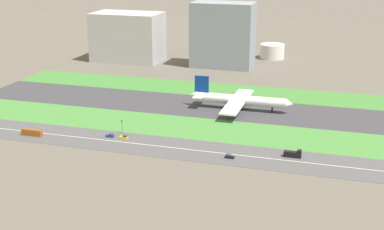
# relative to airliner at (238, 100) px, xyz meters

# --- Properties ---
(ground_plane) EXTENTS (800.00, 800.00, 0.00)m
(ground_plane) POSITION_rel_airliner_xyz_m (-32.32, -0.00, -6.23)
(ground_plane) COLOR #5B564C
(runway) EXTENTS (280.00, 46.00, 0.10)m
(runway) POSITION_rel_airliner_xyz_m (-32.32, -0.00, -6.18)
(runway) COLOR #38383D
(runway) RESTS_ON ground_plane
(grass_median_north) EXTENTS (280.00, 36.00, 0.10)m
(grass_median_north) POSITION_rel_airliner_xyz_m (-32.32, 41.00, -6.18)
(grass_median_north) COLOR #3D7A33
(grass_median_north) RESTS_ON ground_plane
(grass_median_south) EXTENTS (280.00, 36.00, 0.10)m
(grass_median_south) POSITION_rel_airliner_xyz_m (-32.32, -41.00, -6.18)
(grass_median_south) COLOR #427F38
(grass_median_south) RESTS_ON ground_plane
(highway) EXTENTS (280.00, 28.00, 0.10)m
(highway) POSITION_rel_airliner_xyz_m (-32.32, -73.00, -6.18)
(highway) COLOR #4C4C4F
(highway) RESTS_ON ground_plane
(highway_centerline) EXTENTS (266.00, 0.50, 0.01)m
(highway_centerline) POSITION_rel_airliner_xyz_m (-32.32, -73.00, -6.13)
(highway_centerline) COLOR silver
(highway_centerline) RESTS_ON highway
(airliner) EXTENTS (65.00, 56.00, 19.70)m
(airliner) POSITION_rel_airliner_xyz_m (0.00, 0.00, 0.00)
(airliner) COLOR white
(airliner) RESTS_ON runway
(car_0) EXTENTS (4.40, 1.80, 2.00)m
(car_0) POSITION_rel_airliner_xyz_m (12.47, -78.00, -5.31)
(car_0) COLOR black
(car_0) RESTS_ON highway
(truck_0) EXTENTS (8.40, 2.50, 4.00)m
(truck_0) POSITION_rel_airliner_xyz_m (41.61, -68.00, -4.56)
(truck_0) COLOR black
(truck_0) RESTS_ON highway
(car_2) EXTENTS (4.40, 1.80, 2.00)m
(car_2) POSITION_rel_airliner_xyz_m (-54.68, -68.00, -5.31)
(car_2) COLOR navy
(car_2) RESTS_ON highway
(bus_0) EXTENTS (11.60, 2.50, 3.50)m
(bus_0) POSITION_rel_airliner_xyz_m (-95.84, -78.00, -4.41)
(bus_0) COLOR brown
(bus_0) RESTS_ON highway
(car_1) EXTENTS (4.40, 1.80, 2.00)m
(car_1) POSITION_rel_airliner_xyz_m (-46.69, -68.00, -5.31)
(car_1) COLOR yellow
(car_1) RESTS_ON highway
(traffic_light) EXTENTS (0.36, 0.50, 7.20)m
(traffic_light) POSITION_rel_airliner_xyz_m (-51.32, -60.01, -1.94)
(traffic_light) COLOR #4C4C51
(traffic_light) RESTS_ON highway
(terminal_building) EXTENTS (58.70, 35.09, 41.60)m
(terminal_building) POSITION_rel_airliner_xyz_m (-122.32, 114.00, 14.57)
(terminal_building) COLOR #B2B2B7
(terminal_building) RESTS_ON ground_plane
(hangar_building) EXTENTS (50.27, 26.91, 52.93)m
(hangar_building) POSITION_rel_airliner_xyz_m (-37.53, 114.00, 20.23)
(hangar_building) COLOR gray
(hangar_building) RESTS_ON ground_plane
(fuel_tank_west) EXTENTS (18.74, 18.74, 15.56)m
(fuel_tank_west) POSITION_rel_airliner_xyz_m (-31.72, 159.00, 1.55)
(fuel_tank_west) COLOR silver
(fuel_tank_west) RESTS_ON ground_plane
(fuel_tank_centre) EXTENTS (21.45, 21.45, 12.82)m
(fuel_tank_centre) POSITION_rel_airliner_xyz_m (-2.76, 159.00, 0.18)
(fuel_tank_centre) COLOR silver
(fuel_tank_centre) RESTS_ON ground_plane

